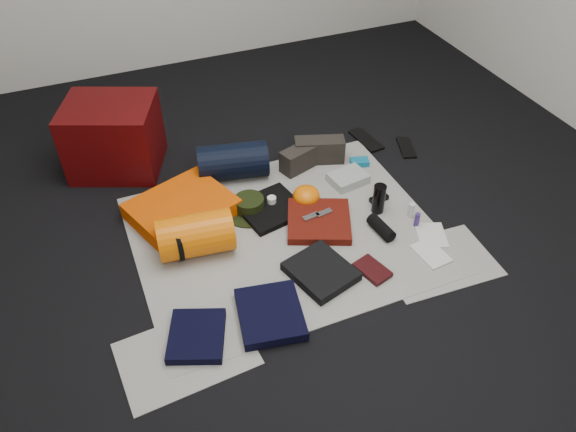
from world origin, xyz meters
name	(u,v)px	position (x,y,z in m)	size (l,w,h in m)	color
floor	(285,235)	(0.00, 0.00, -0.01)	(4.50, 4.50, 0.02)	black
newspaper_mat	(285,234)	(0.00, 0.00, 0.00)	(1.60, 1.30, 0.01)	#B5B3A7
newspaper_sheet_front_left	(186,354)	(-0.70, -0.55, 0.00)	(0.58, 0.40, 0.00)	#B5B3A7
newspaper_sheet_front_right	(437,262)	(0.65, -0.50, 0.00)	(0.58, 0.40, 0.00)	#B5B3A7
red_cabinet	(113,137)	(-0.72, 0.98, 0.22)	(0.52, 0.44, 0.44)	#470506
sleeping_pad	(182,209)	(-0.48, 0.36, 0.05)	(0.53, 0.43, 0.10)	#EF5102
stuff_sack	(196,235)	(-0.48, 0.06, 0.12)	(0.23, 0.23, 0.38)	#EA6503
sack_strap_left	(177,241)	(-0.58, 0.06, 0.11)	(0.22, 0.22, 0.03)	black
sack_strap_right	(214,230)	(-0.38, 0.06, 0.11)	(0.22, 0.22, 0.03)	black
navy_duffel	(233,161)	(-0.09, 0.60, 0.12)	(0.22, 0.22, 0.42)	black
boonie_brim	(250,209)	(-0.11, 0.26, 0.01)	(0.32, 0.32, 0.01)	black
boonie_crown	(249,204)	(-0.11, 0.26, 0.05)	(0.17, 0.17, 0.07)	black
hiking_boot_left	(302,157)	(0.33, 0.53, 0.08)	(0.29, 0.11, 0.14)	#2A2520
hiking_boot_right	(319,150)	(0.46, 0.55, 0.08)	(0.31, 0.12, 0.15)	#2A2520
flip_flop_left	(366,140)	(0.85, 0.63, 0.01)	(0.10, 0.28, 0.02)	black
flip_flop_right	(406,148)	(1.05, 0.46, 0.01)	(0.09, 0.23, 0.01)	black
trousers_navy_a	(197,336)	(-0.63, -0.49, 0.03)	(0.25, 0.28, 0.04)	black
trousers_navy_b	(270,314)	(-0.28, -0.51, 0.03)	(0.29, 0.33, 0.05)	black
trousers_charcoal	(321,271)	(0.05, -0.35, 0.03)	(0.27, 0.31, 0.05)	black
black_tshirt	(270,208)	(0.00, 0.21, 0.02)	(0.33, 0.31, 0.03)	black
red_shirt	(319,221)	(0.20, 0.00, 0.03)	(0.34, 0.34, 0.05)	#551109
orange_stuff_sack	(306,195)	(0.21, 0.20, 0.06)	(0.16, 0.16, 0.10)	#EA6503
first_aid_pouch	(348,178)	(0.53, 0.28, 0.03)	(0.22, 0.16, 0.05)	#99A199
water_bottle	(379,199)	(0.56, -0.03, 0.10)	(0.07, 0.07, 0.18)	black
speaker	(381,228)	(0.49, -0.19, 0.04)	(0.07, 0.07, 0.18)	black
compact_camera	(353,181)	(0.55, 0.25, 0.02)	(0.09, 0.05, 0.04)	#A2A2A7
cyan_case	(359,162)	(0.68, 0.41, 0.02)	(0.11, 0.07, 0.04)	#0E6C8F
toiletry_purple	(417,220)	(0.70, -0.22, 0.05)	(0.03, 0.03, 0.09)	navy
toiletry_clear	(411,210)	(0.71, -0.14, 0.05)	(0.03, 0.03, 0.09)	silver
paperback_book	(372,270)	(0.30, -0.43, 0.02)	(0.12, 0.18, 0.03)	black
map_booklet	(431,253)	(0.65, -0.44, 0.01)	(0.13, 0.20, 0.01)	silver
map_printout	(431,235)	(0.73, -0.32, 0.01)	(0.15, 0.19, 0.01)	silver
sunglasses	(379,199)	(0.61, 0.05, 0.02)	(0.11, 0.05, 0.03)	black
key_cluster	(196,341)	(-0.64, -0.51, 0.01)	(0.07, 0.07, 0.01)	#A2A2A7
tape_roll	(272,200)	(0.02, 0.24, 0.06)	(0.05, 0.05, 0.04)	silver
energy_bar_a	(311,217)	(0.16, 0.02, 0.06)	(0.10, 0.04, 0.01)	#A2A2A7
energy_bar_b	(324,213)	(0.24, 0.02, 0.06)	(0.10, 0.04, 0.01)	#A2A2A7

